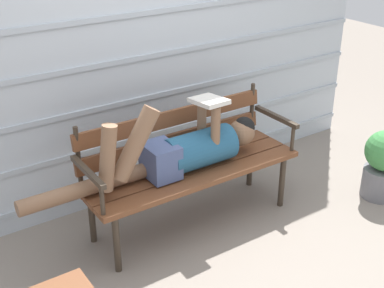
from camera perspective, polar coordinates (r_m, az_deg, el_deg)
ground_plane at (r=3.72m, az=1.67°, el=-9.79°), size 12.00×12.00×0.00m
house_siding at (r=3.82m, az=-5.26°, el=11.72°), size 4.13×0.08×2.48m
park_bench at (r=3.65m, az=-0.60°, el=-1.63°), size 1.55×0.49×0.84m
reclining_person at (r=3.50m, az=-1.25°, el=-0.68°), size 1.70×0.26×0.56m
potted_plant at (r=4.27m, az=19.99°, el=-1.94°), size 0.31×0.31×0.55m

